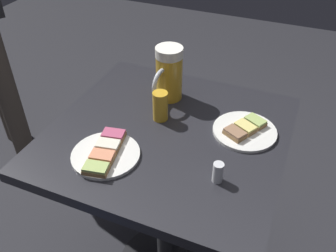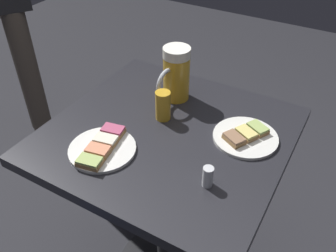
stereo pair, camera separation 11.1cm
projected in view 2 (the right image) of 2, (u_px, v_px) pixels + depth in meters
The scene contains 6 objects.
cafe_table at pixel (168, 173), 1.24m from camera, with size 0.72×0.69×0.78m.
plate_near at pixel (102, 148), 1.05m from camera, with size 0.20×0.20×0.03m.
plate_far at pixel (246, 136), 1.09m from camera, with size 0.20×0.20×0.03m.
beer_mug at pixel (176, 74), 1.21m from camera, with size 0.09×0.15×0.19m.
beer_glass_small at pixel (163, 106), 1.15m from camera, with size 0.05×0.05×0.10m, color gold.
salt_shaker at pixel (208, 177), 0.93m from camera, with size 0.03×0.03×0.06m, color silver.
Camera 2 is at (0.44, -0.76, 1.48)m, focal length 38.71 mm.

